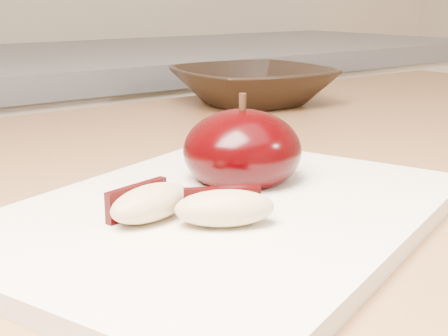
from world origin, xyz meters
TOP-DOWN VIEW (x-y plane):
  - cutting_board at (-0.03, 0.36)m, footprint 0.38×0.33m
  - apple_half at (0.01, 0.40)m, footprint 0.10×0.10m
  - apple_wedge_a at (-0.09, 0.36)m, footprint 0.06×0.04m
  - apple_wedge_b at (-0.05, 0.33)m, footprint 0.07×0.05m
  - bowl at (0.28, 0.71)m, footprint 0.24×0.24m

SIDE VIEW (x-z plane):
  - cutting_board at x=-0.03m, z-range 0.90..0.91m
  - apple_wedge_a at x=-0.09m, z-range 0.91..0.93m
  - apple_wedge_b at x=-0.05m, z-range 0.91..0.93m
  - bowl at x=0.28m, z-range 0.90..0.95m
  - apple_half at x=0.01m, z-range 0.90..0.97m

